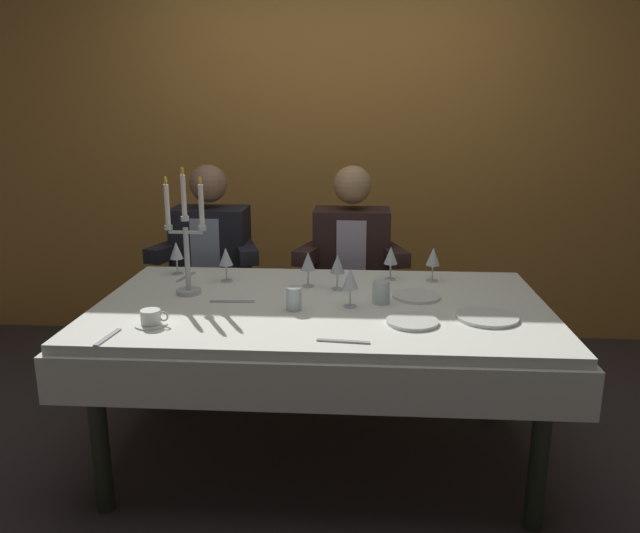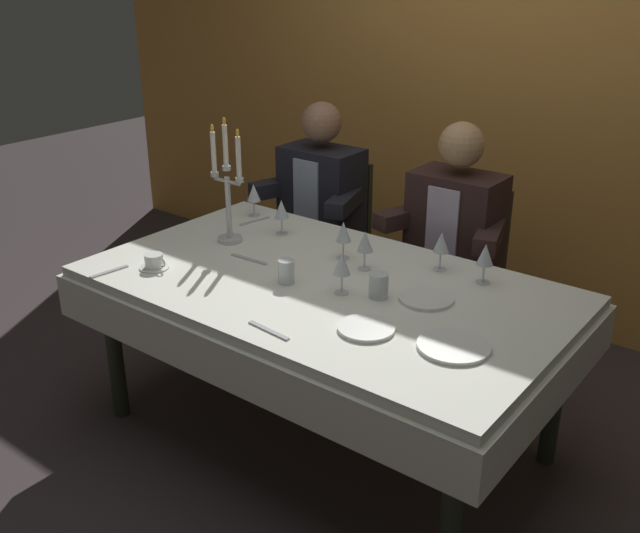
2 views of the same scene
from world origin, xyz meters
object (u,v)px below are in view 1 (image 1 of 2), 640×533
object	(u,v)px
dinner_plate_0	(416,296)
water_tumbler_0	(381,292)
dinner_plate_2	(487,317)
coffee_cup_0	(151,318)
dining_table	(322,329)
dinner_plate_1	(412,322)
wine_glass_1	(337,265)
wine_glass_5	(350,280)
candelabra	(186,244)
wine_glass_0	(391,256)
wine_glass_4	(433,258)
seated_diner_1	(351,255)
wine_glass_2	(176,252)
wine_glass_6	(226,257)
seated_diner_0	(212,253)
wine_glass_3	(308,263)
water_tumbler_1	(294,299)

from	to	relation	value
dinner_plate_0	water_tumbler_0	xyz separation A→B (m)	(-0.16, -0.09, 0.04)
dinner_plate_2	coffee_cup_0	size ratio (longest dim) A/B	1.85
dining_table	dinner_plate_1	size ratio (longest dim) A/B	9.67
wine_glass_1	wine_glass_5	world-z (taller)	same
candelabra	wine_glass_0	xyz separation A→B (m)	(0.91, 0.29, -0.11)
wine_glass_4	water_tumbler_0	world-z (taller)	wine_glass_4
coffee_cup_0	seated_diner_1	xyz separation A→B (m)	(0.74, 1.21, -0.03)
wine_glass_0	seated_diner_1	bearing A→B (deg)	110.96
wine_glass_2	water_tumbler_0	world-z (taller)	wine_glass_2
wine_glass_6	seated_diner_0	size ratio (longest dim) A/B	0.13
dinner_plate_2	dining_table	bearing A→B (deg)	165.97
dining_table	wine_glass_5	world-z (taller)	wine_glass_5
candelabra	wine_glass_5	distance (m)	0.74
wine_glass_6	wine_glass_0	bearing A→B (deg)	5.71
wine_glass_1	wine_glass_0	bearing A→B (deg)	36.40
wine_glass_0	wine_glass_3	distance (m)	0.41
coffee_cup_0	wine_glass_2	bearing A→B (deg)	98.97
coffee_cup_0	seated_diner_0	distance (m)	1.21
wine_glass_1	seated_diner_0	world-z (taller)	seated_diner_0
wine_glass_1	wine_glass_6	xyz separation A→B (m)	(-0.53, 0.10, 0.00)
wine_glass_0	wine_glass_2	size ratio (longest dim) A/B	1.00
dinner_plate_0	candelabra	bearing A→B (deg)	-179.60
dinner_plate_2	dinner_plate_0	bearing A→B (deg)	134.36
wine_glass_0	coffee_cup_0	size ratio (longest dim) A/B	1.24
dinner_plate_1	seated_diner_1	bearing A→B (deg)	102.62
dinner_plate_1	water_tumbler_0	xyz separation A→B (m)	(-0.11, 0.25, 0.04)
dinner_plate_2	wine_glass_5	xyz separation A→B (m)	(-0.54, 0.12, 0.11)
dinner_plate_0	seated_diner_1	xyz separation A→B (m)	(-0.30, 0.79, -0.01)
water_tumbler_0	water_tumbler_1	size ratio (longest dim) A/B	1.01
wine_glass_6	water_tumbler_0	distance (m)	0.79
wine_glass_2	wine_glass_3	xyz separation A→B (m)	(0.67, -0.18, 0.00)
wine_glass_0	wine_glass_2	bearing A→B (deg)	178.25
wine_glass_0	water_tumbler_1	world-z (taller)	wine_glass_0
dinner_plate_0	coffee_cup_0	xyz separation A→B (m)	(-1.04, -0.42, 0.02)
wine_glass_0	wine_glass_1	xyz separation A→B (m)	(-0.25, -0.18, 0.00)
dinner_plate_2	wine_glass_0	bearing A→B (deg)	123.14
wine_glass_1	wine_glass_6	distance (m)	0.54
wine_glass_5	candelabra	bearing A→B (deg)	169.33
dining_table	wine_glass_6	size ratio (longest dim) A/B	11.83
dinner_plate_0	water_tumbler_0	bearing A→B (deg)	-151.08
dining_table	dinner_plate_1	bearing A→B (deg)	-33.14
wine_glass_6	wine_glass_2	bearing A→B (deg)	157.92
dinner_plate_2	wine_glass_6	size ratio (longest dim) A/B	1.49
wine_glass_5	water_tumbler_0	world-z (taller)	wine_glass_5
dining_table	wine_glass_3	xyz separation A→B (m)	(-0.08, 0.23, 0.23)
dinner_plate_1	water_tumbler_1	bearing A→B (deg)	164.15
dinner_plate_1	wine_glass_1	size ratio (longest dim) A/B	1.22
wine_glass_3	wine_glass_1	bearing A→B (deg)	-15.97
dining_table	dinner_plate_2	bearing A→B (deg)	-14.03
wine_glass_3	water_tumbler_0	distance (m)	0.41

